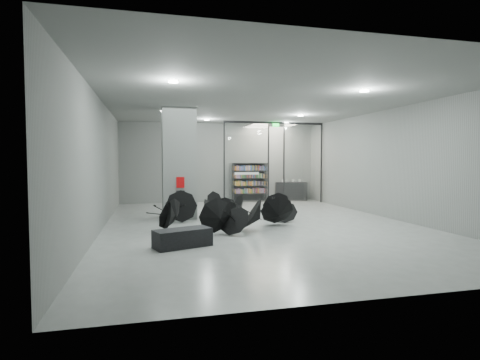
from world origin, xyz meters
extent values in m
plane|color=gray|center=(0.00, 0.00, 0.00)|extent=(14.00, 14.00, 0.00)
cube|color=slate|center=(0.00, 0.00, 4.00)|extent=(10.00, 14.00, 0.02)
cube|color=#5F615E|center=(0.00, 7.00, 2.00)|extent=(10.00, 0.02, 4.00)
cube|color=#5F615E|center=(0.00, -7.00, 2.00)|extent=(10.00, 0.02, 4.00)
cube|color=#5F615E|center=(-5.00, 0.00, 2.00)|extent=(0.02, 14.00, 4.00)
cube|color=#5F615E|center=(5.00, 0.00, 2.00)|extent=(0.02, 14.00, 4.00)
cube|color=slate|center=(-2.50, 2.00, 2.00)|extent=(1.20, 1.20, 4.00)
cube|color=#A50A07|center=(-2.50, 1.38, 1.35)|extent=(0.28, 0.04, 0.38)
cube|color=black|center=(-2.50, 1.38, 0.85)|extent=(0.30, 0.03, 0.42)
cube|color=#0CE533|center=(2.40, 5.30, 3.82)|extent=(0.30, 0.06, 0.15)
cube|color=silver|center=(1.00, 5.50, 2.00)|extent=(2.20, 0.02, 3.95)
cube|color=silver|center=(3.90, 5.50, 2.00)|extent=(2.00, 0.02, 3.95)
cube|color=black|center=(-0.10, 5.50, 2.00)|extent=(0.06, 0.06, 4.00)
cube|color=black|center=(2.10, 5.50, 2.00)|extent=(0.06, 0.06, 4.00)
cube|color=black|center=(2.90, 5.50, 2.00)|extent=(0.06, 0.06, 4.00)
cube|color=black|center=(4.90, 5.50, 2.00)|extent=(0.06, 0.06, 4.00)
cube|color=black|center=(2.40, 5.50, 3.95)|extent=(5.00, 0.08, 0.10)
cube|color=black|center=(-2.79, -2.78, 0.22)|extent=(1.50, 1.02, 0.44)
cube|color=black|center=(3.76, 6.72, 0.49)|extent=(1.73, 0.99, 0.98)
camera|label=1|loc=(-3.58, -12.01, 2.13)|focal=28.16mm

